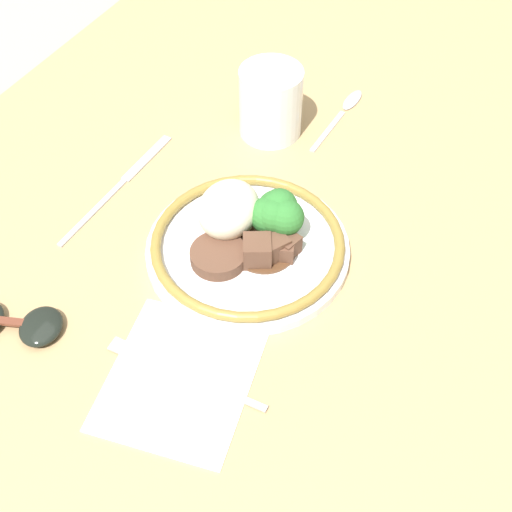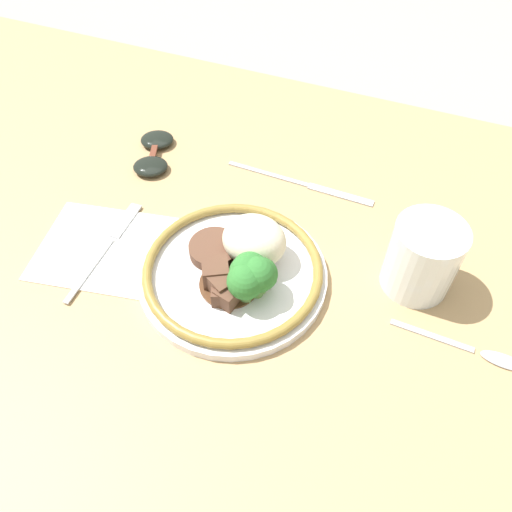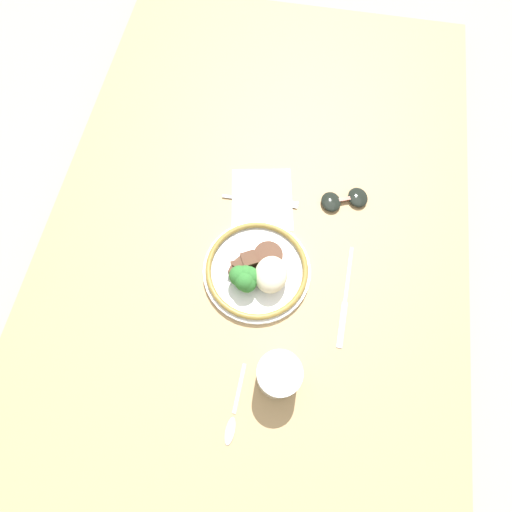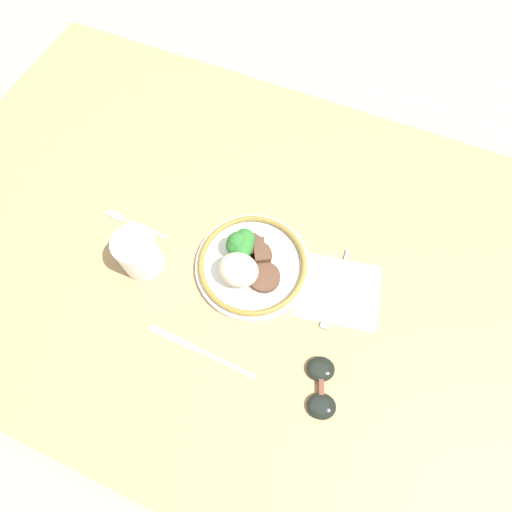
% 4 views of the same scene
% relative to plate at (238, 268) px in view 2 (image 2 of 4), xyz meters
% --- Properties ---
extents(ground_plane, '(8.00, 8.00, 0.00)m').
position_rel_plate_xyz_m(ground_plane, '(-0.04, -0.02, -0.06)').
color(ground_plane, tan).
extents(dining_table, '(1.59, 0.94, 0.04)m').
position_rel_plate_xyz_m(dining_table, '(-0.04, -0.02, -0.04)').
color(dining_table, tan).
rests_on(dining_table, ground).
extents(napkin, '(0.19, 0.17, 0.00)m').
position_rel_plate_xyz_m(napkin, '(-0.18, -0.02, -0.02)').
color(napkin, white).
rests_on(napkin, dining_table).
extents(plate, '(0.23, 0.23, 0.07)m').
position_rel_plate_xyz_m(plate, '(0.00, 0.00, 0.00)').
color(plate, white).
rests_on(plate, dining_table).
extents(juice_glass, '(0.08, 0.08, 0.09)m').
position_rel_plate_xyz_m(juice_glass, '(0.20, 0.08, 0.02)').
color(juice_glass, '#F4AD19').
rests_on(juice_glass, dining_table).
extents(fork, '(0.02, 0.18, 0.00)m').
position_rel_plate_xyz_m(fork, '(-0.18, -0.01, -0.02)').
color(fork, '#ADADB2').
rests_on(fork, napkin).
extents(knife, '(0.22, 0.02, 0.00)m').
position_rel_plate_xyz_m(knife, '(0.02, 0.19, -0.02)').
color(knife, '#ADADB2').
rests_on(knife, dining_table).
extents(spoon, '(0.15, 0.02, 0.01)m').
position_rel_plate_xyz_m(spoon, '(0.29, 0.01, -0.02)').
color(spoon, '#ADADB2').
rests_on(spoon, dining_table).
extents(sunglasses, '(0.09, 0.12, 0.02)m').
position_rel_plate_xyz_m(sunglasses, '(-0.21, 0.17, -0.02)').
color(sunglasses, black).
rests_on(sunglasses, dining_table).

